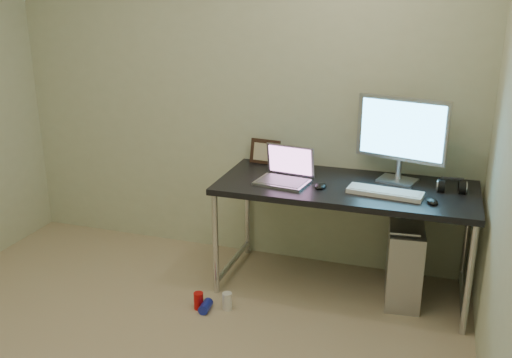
% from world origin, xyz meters
% --- Properties ---
extents(wall_back, '(3.50, 0.02, 2.50)m').
position_xyz_m(wall_back, '(0.00, 1.75, 1.25)').
color(wall_back, beige).
rests_on(wall_back, ground).
extents(desk, '(1.66, 0.73, 0.75)m').
position_xyz_m(desk, '(0.89, 1.39, 0.67)').
color(desk, black).
rests_on(desk, ground).
extents(tower_computer, '(0.26, 0.52, 0.55)m').
position_xyz_m(tower_computer, '(1.29, 1.40, 0.26)').
color(tower_computer, '#A7A7AB').
rests_on(tower_computer, ground).
extents(cable_a, '(0.01, 0.16, 0.69)m').
position_xyz_m(cable_a, '(1.24, 1.70, 0.40)').
color(cable_a, black).
rests_on(cable_a, ground).
extents(cable_b, '(0.02, 0.11, 0.71)m').
position_xyz_m(cable_b, '(1.33, 1.68, 0.38)').
color(cable_b, black).
rests_on(cable_b, ground).
extents(can_red, '(0.06, 0.06, 0.11)m').
position_xyz_m(can_red, '(0.07, 0.83, 0.06)').
color(can_red, red).
rests_on(can_red, ground).
extents(can_white, '(0.07, 0.07, 0.12)m').
position_xyz_m(can_white, '(0.24, 0.88, 0.06)').
color(can_white, white).
rests_on(can_white, ground).
extents(can_blue, '(0.07, 0.12, 0.06)m').
position_xyz_m(can_blue, '(0.12, 0.82, 0.03)').
color(can_blue, '#1C28B1').
rests_on(can_blue, ground).
extents(laptop, '(0.37, 0.31, 0.23)m').
position_xyz_m(laptop, '(0.49, 1.34, 0.80)').
color(laptop, '#B9BBC1').
rests_on(laptop, desk).
extents(monitor, '(0.59, 0.23, 0.56)m').
position_xyz_m(monitor, '(1.20, 1.57, 1.08)').
color(monitor, '#B9BBC1').
rests_on(monitor, desk).
extents(keyboard, '(0.47, 0.20, 0.03)m').
position_xyz_m(keyboard, '(1.15, 1.28, 0.76)').
color(keyboard, silver).
rests_on(keyboard, desk).
extents(mouse_right, '(0.09, 0.12, 0.04)m').
position_xyz_m(mouse_right, '(1.43, 1.22, 0.77)').
color(mouse_right, black).
rests_on(mouse_right, desk).
extents(mouse_left, '(0.08, 0.12, 0.04)m').
position_xyz_m(mouse_left, '(0.74, 1.28, 0.77)').
color(mouse_left, black).
rests_on(mouse_left, desk).
extents(headphones, '(0.17, 0.11, 0.11)m').
position_xyz_m(headphones, '(1.54, 1.47, 0.78)').
color(headphones, black).
rests_on(headphones, desk).
extents(picture_frame, '(0.23, 0.09, 0.18)m').
position_xyz_m(picture_frame, '(0.25, 1.68, 0.84)').
color(picture_frame, black).
rests_on(picture_frame, desk).
extents(webcam, '(0.05, 0.04, 0.13)m').
position_xyz_m(webcam, '(0.55, 1.68, 0.84)').
color(webcam, silver).
rests_on(webcam, desk).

